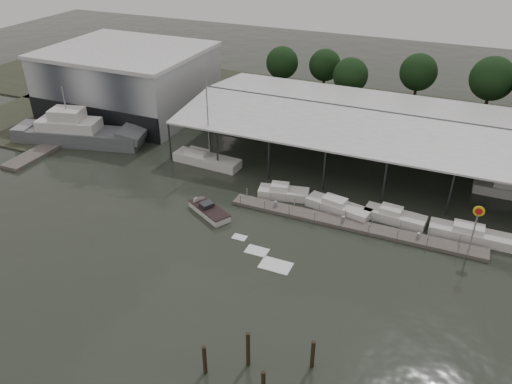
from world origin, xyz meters
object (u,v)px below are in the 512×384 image
at_px(shell_fuel_sign, 476,221).
at_px(speedboat_underway, 207,209).
at_px(white_sailboat, 206,160).
at_px(grey_trawler, 79,133).

relative_size(shell_fuel_sign, speedboat_underway, 0.35).
bearing_deg(white_sailboat, grey_trawler, -172.95).
height_order(grey_trawler, speedboat_underway, grey_trawler).
distance_m(white_sailboat, speedboat_underway, 12.16).
relative_size(grey_trawler, white_sailboat, 1.47).
height_order(shell_fuel_sign, white_sailboat, white_sailboat).
distance_m(grey_trawler, white_sailboat, 20.42).
xyz_separation_m(shell_fuel_sign, speedboat_underway, (-28.05, -3.62, -3.53)).
distance_m(shell_fuel_sign, speedboat_underway, 28.50).
height_order(white_sailboat, speedboat_underway, white_sailboat).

